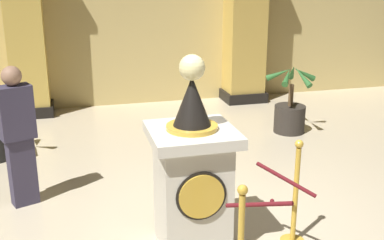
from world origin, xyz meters
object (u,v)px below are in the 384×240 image
(stanchion_far, at_px, (295,208))
(bystander_guest, at_px, (18,134))
(potted_palm_right, at_px, (290,112))
(pedestal_clock, at_px, (192,176))

(stanchion_far, bearing_deg, bystander_guest, 149.04)
(stanchion_far, xyz_separation_m, potted_palm_right, (1.46, 3.10, -0.04))
(pedestal_clock, height_order, stanchion_far, pedestal_clock)
(stanchion_far, bearing_deg, potted_palm_right, 64.83)
(pedestal_clock, xyz_separation_m, bystander_guest, (-1.63, 1.34, 0.11))
(bystander_guest, bearing_deg, potted_palm_right, 20.88)
(stanchion_far, bearing_deg, pedestal_clock, 167.56)
(potted_palm_right, bearing_deg, pedestal_clock, -129.97)
(stanchion_far, height_order, potted_palm_right, potted_palm_right)
(pedestal_clock, bearing_deg, bystander_guest, 140.49)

